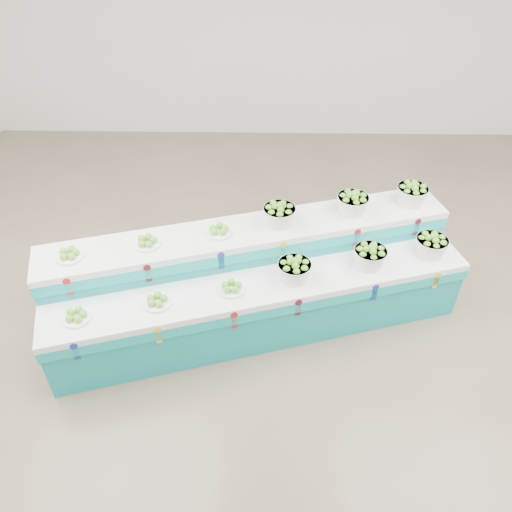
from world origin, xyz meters
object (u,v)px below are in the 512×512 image
display_stand (256,282)px  basket_lower_left (294,270)px  plate_upper_mid (147,241)px  basket_upper_right (412,194)px

display_stand → basket_lower_left: bearing=-39.9°
display_stand → basket_lower_left: size_ratio=12.91×
basket_lower_left → plate_upper_mid: bearing=174.6°
display_stand → plate_upper_mid: (-1.06, -0.03, 0.56)m
basket_lower_left → plate_upper_mid: size_ratio=1.26×
basket_upper_right → plate_upper_mid: bearing=-163.9°
display_stand → basket_upper_right: 1.94m
basket_lower_left → basket_upper_right: bearing=35.7°
display_stand → basket_upper_right: bearing=8.3°
display_stand → plate_upper_mid: bearing=165.6°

